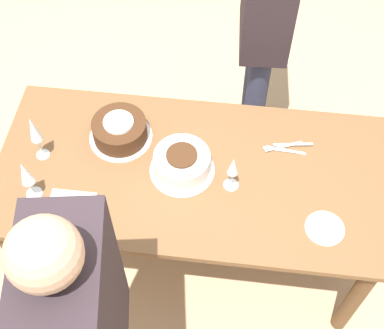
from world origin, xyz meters
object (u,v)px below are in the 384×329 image
wine_glass_near (34,131)px  person_cutting (267,5)px  cake_front_chocolate (120,130)px  wine_glass_extra (233,168)px  cake_center_white (182,163)px  wine_glass_far (25,174)px

wine_glass_near → person_cutting: size_ratio=0.15×
cake_front_chocolate → person_cutting: (-0.58, -0.62, 0.22)m
cake_front_chocolate → person_cutting: bearing=-133.0°
wine_glass_near → wine_glass_extra: wine_glass_near is taller
cake_center_white → wine_glass_extra: 0.23m
cake_front_chocolate → wine_glass_far: bearing=48.1°
cake_center_white → cake_front_chocolate: 0.32m
wine_glass_near → wine_glass_extra: bearing=175.8°
wine_glass_near → wine_glass_extra: (-0.80, 0.06, -0.04)m
cake_front_chocolate → wine_glass_extra: bearing=158.9°
wine_glass_near → wine_glass_far: size_ratio=1.13×
wine_glass_near → wine_glass_far: (-0.02, 0.19, -0.02)m
cake_front_chocolate → wine_glass_extra: (-0.49, 0.19, 0.08)m
cake_center_white → wine_glass_near: wine_glass_near is taller
cake_front_chocolate → wine_glass_extra: wine_glass_extra is taller
wine_glass_far → person_cutting: (-0.87, -0.95, 0.12)m
wine_glass_near → wine_glass_far: 0.20m
cake_center_white → wine_glass_far: size_ratio=1.26×
wine_glass_extra → person_cutting: 0.83m
cake_center_white → wine_glass_extra: (-0.21, 0.05, 0.07)m
cake_center_white → person_cutting: bearing=-111.0°
wine_glass_near → person_cutting: (-0.89, -0.75, 0.10)m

